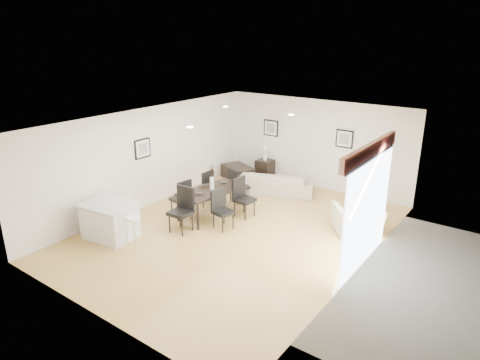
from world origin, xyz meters
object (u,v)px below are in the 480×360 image
Objects in this scene: dining_table at (212,192)px; dining_chair_wnear at (182,196)px; dining_chair_wfar at (205,186)px; side_table at (265,170)px; dining_chair_enear at (221,207)px; armchair at (358,220)px; sofa at (276,183)px; bar_stool at (133,221)px; coffee_table at (238,173)px; kitchen_island at (110,220)px; dining_chair_foot at (237,184)px; dining_chair_head at (183,207)px; dining_chair_efar at (242,195)px.

dining_chair_wnear is at bearing -135.99° from dining_table.
dining_chair_wfar reaches higher than side_table.
dining_chair_wnear is 1.25m from dining_chair_enear.
armchair is 1.06× the size of dining_chair_wnear.
dining_table is 0.78m from dining_chair_wnear.
dining_table is 3.32m from side_table.
sofa is 4.82m from bar_stool.
side_table is (-3.94, 2.03, -0.01)m from armchair.
armchair is 0.93× the size of coffee_table.
dining_chair_wfar reaches higher than kitchen_island.
dining_chair_foot is 1.38× the size of bar_stool.
sofa is at bearing 78.65° from dining_chair_head.
side_table is (-1.12, 3.69, -0.21)m from dining_chair_enear.
sofa is at bearing 14.28° from dining_chair_enear.
sofa is at bearing -63.83° from armchair.
dining_chair_head is 1.30m from bar_stool.
armchair is at bearing 120.69° from dining_chair_wnear.
armchair is 1.09× the size of dining_chair_enear.
dining_chair_head reaches higher than dining_table.
dining_table is 1.43× the size of kitchen_island.
dining_chair_foot reaches higher than sofa.
armchair is 0.56× the size of dining_table.
dining_chair_foot is at bearing 47.46° from sofa.
bar_stool is at bearing 59.11° from sofa.
dining_chair_head is 1.50× the size of bar_stool.
dining_chair_wfar is 0.77× the size of kitchen_island.
dining_chair_wnear is 1.66m from dining_chair_foot.
dining_chair_head is at bearing 60.48° from sofa.
dining_chair_efar is at bearing 50.64° from kitchen_island.
armchair is at bearing -161.03° from dining_chair_foot.
dining_chair_wnear is 0.75× the size of kitchen_island.
dining_chair_wnear is (-1.09, -2.85, 0.22)m from sofa.
coffee_table is at bearing 43.29° from dining_chair_efar.
dining_chair_foot is (-0.64, 0.65, -0.02)m from dining_chair_efar.
dining_chair_wnear is at bearing -55.47° from coffee_table.
sofa is 2.15× the size of dining_chair_efar.
dining_chair_wnear reaches higher than dining_table.
dining_chair_wnear is at bearing 99.80° from bar_stool.
dining_chair_wnear is 0.87× the size of coffee_table.
kitchen_island reaches higher than side_table.
dining_chair_enear reaches higher than kitchen_island.
dining_chair_wfar is at bearing 39.11° from sofa.
sofa is 2.25m from dining_chair_wfar.
dining_chair_wnear is 3.73m from side_table.
bar_stool reaches higher than sofa.
armchair is at bearing 6.93° from coffee_table.
side_table is (0.67, 0.55, 0.10)m from coffee_table.
bar_stool is at bearing -89.20° from dining_table.
dining_chair_efar is 1.03× the size of dining_chair_foot.
side_table is at bearing 27.97° from dining_chair_enear.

